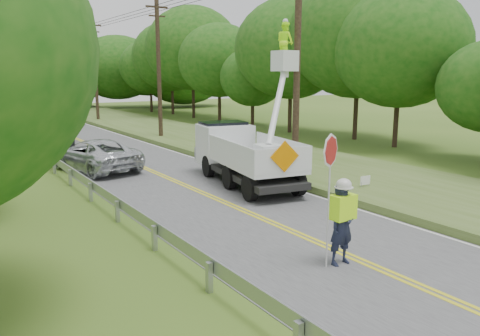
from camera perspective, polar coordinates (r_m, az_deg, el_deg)
ground at (r=12.49m, az=15.62°, el=-11.36°), size 140.00×140.00×0.00m
road at (r=23.67m, az=-10.71°, el=-0.34°), size 7.20×96.00×0.03m
guardrail at (r=23.24m, az=-20.80°, el=0.26°), size 0.18×48.00×0.77m
utility_poles at (r=28.11m, az=-3.92°, el=12.44°), size 1.60×43.30×10.00m
tall_grass_verge at (r=27.11m, az=3.24°, el=1.62°), size 7.00×96.00×0.30m
treeline_right at (r=41.80m, az=2.46°, el=13.72°), size 11.79×54.19×11.67m
flagger at (r=12.01m, az=12.22°, el=-6.02°), size 1.21×0.50×3.34m
bucket_truck at (r=21.14m, az=0.10°, el=2.74°), size 4.13×7.35×6.88m
suv_silver at (r=24.34m, az=-17.16°, el=1.55°), size 3.65×5.98×1.55m
suv_darkgrey at (r=34.10m, az=-21.23°, el=3.98°), size 3.29×5.69×1.55m
stop_sign_permanent at (r=27.90m, az=-23.08°, el=3.81°), size 0.48×0.14×2.30m
yard_sign at (r=19.44m, az=14.89°, el=-1.54°), size 0.50×0.07×0.73m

